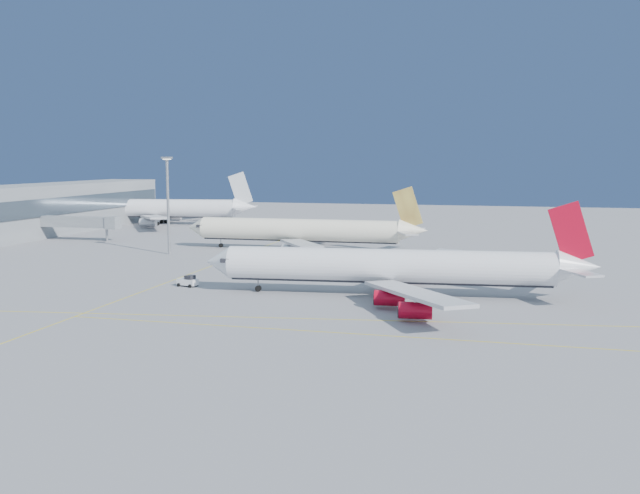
% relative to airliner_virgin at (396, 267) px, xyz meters
% --- Properties ---
extents(ground, '(500.00, 500.00, 0.00)m').
position_rel_airliner_virgin_xyz_m(ground, '(-2.86, -13.25, -4.86)').
color(ground, slate).
rests_on(ground, ground).
extents(terminal, '(18.40, 110.00, 15.00)m').
position_rel_airliner_virgin_xyz_m(terminal, '(-117.79, 71.75, 2.65)').
color(terminal, gray).
rests_on(terminal, ground).
extents(jet_bridge, '(23.60, 3.60, 6.90)m').
position_rel_airliner_virgin_xyz_m(jet_bridge, '(-95.97, 58.75, 0.31)').
color(jet_bridge, gray).
rests_on(jet_bridge, ground).
extents(taxiway_lines, '(118.86, 140.00, 0.02)m').
position_rel_airliner_virgin_xyz_m(taxiway_lines, '(-17.57, -6.90, -4.85)').
color(taxiway_lines, '#CFB90B').
rests_on(taxiway_lines, ground).
extents(airliner_virgin, '(65.40, 58.50, 16.13)m').
position_rel_airliner_virgin_xyz_m(airliner_virgin, '(0.00, 0.00, 0.00)').
color(airliner_virgin, white).
rests_on(airliner_virgin, ground).
extents(airliner_etihad, '(61.77, 57.24, 16.16)m').
position_rel_airliner_virgin_xyz_m(airliner_etihad, '(-30.98, 53.89, 0.06)').
color(airliner_etihad, '#F0E9CD').
rests_on(airliner_etihad, ground).
extents(airliner_third, '(68.27, 62.41, 18.33)m').
position_rel_airliner_virgin_xyz_m(airliner_third, '(-97.93, 109.02, 0.69)').
color(airliner_third, white).
rests_on(airliner_third, ground).
extents(pushback_tug, '(3.95, 2.90, 2.04)m').
position_rel_airliner_virgin_xyz_m(pushback_tug, '(-37.33, -0.52, -3.92)').
color(pushback_tug, white).
rests_on(pushback_tug, ground).
extents(light_mast, '(2.00, 2.00, 23.16)m').
position_rel_airliner_virgin_xyz_m(light_mast, '(-60.17, 38.54, 8.81)').
color(light_mast, gray).
rests_on(light_mast, ground).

